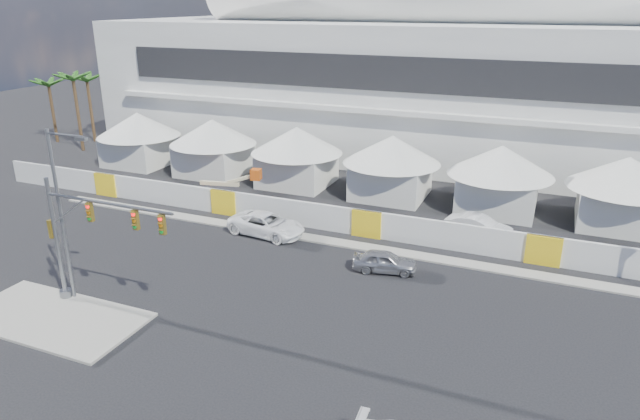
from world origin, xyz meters
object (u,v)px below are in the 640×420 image
at_px(sedan_silver, 385,261).
at_px(traffic_mast, 81,238).
at_px(lot_car_a, 479,227).
at_px(boom_lift, 214,194).
at_px(pickup_curb, 267,224).
at_px(streetlight_median, 63,205).

xyz_separation_m(sedan_silver, traffic_mast, (-14.08, -10.53, 3.38)).
bearing_deg(sedan_silver, lot_car_a, -41.88).
relative_size(lot_car_a, boom_lift, 0.74).
relative_size(sedan_silver, pickup_curb, 0.70).
bearing_deg(streetlight_median, boom_lift, 95.72).
distance_m(pickup_curb, streetlight_median, 14.78).
bearing_deg(pickup_curb, sedan_silver, -97.98).
bearing_deg(boom_lift, sedan_silver, -33.58).
distance_m(traffic_mast, streetlight_median, 2.05).
bearing_deg(traffic_mast, sedan_silver, 36.77).
distance_m(sedan_silver, traffic_mast, 17.90).
xyz_separation_m(pickup_curb, traffic_mast, (-4.37, -12.98, 3.27)).
height_order(lot_car_a, boom_lift, boom_lift).
bearing_deg(traffic_mast, boom_lift, 99.34).
xyz_separation_m(pickup_curb, lot_car_a, (14.36, 5.60, -0.01)).
distance_m(sedan_silver, streetlight_median, 19.08).
relative_size(sedan_silver, lot_car_a, 0.85).
bearing_deg(lot_car_a, sedan_silver, 161.44).
height_order(sedan_silver, boom_lift, boom_lift).
xyz_separation_m(pickup_curb, streetlight_median, (-5.51, -12.78, 4.97)).
height_order(lot_car_a, traffic_mast, traffic_mast).
bearing_deg(lot_car_a, boom_lift, 104.87).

